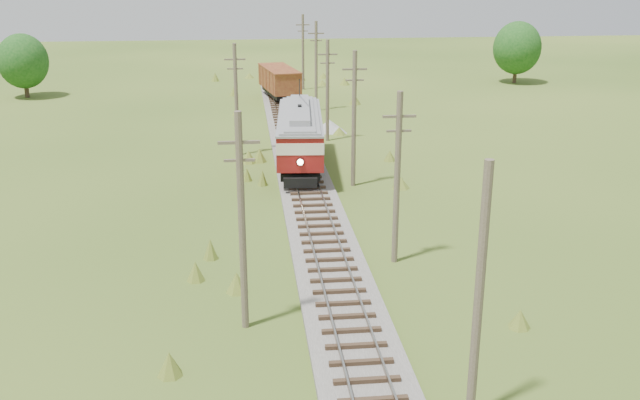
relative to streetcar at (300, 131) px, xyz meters
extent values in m
cube|color=#605B54|center=(0.00, -1.56, -2.66)|extent=(3.60, 96.00, 0.25)
cube|color=#726659|center=(-0.72, -1.56, -2.30)|extent=(0.08, 96.00, 0.17)
cube|color=#726659|center=(0.72, -1.56, -2.30)|extent=(0.08, 96.00, 0.17)
cube|color=#2D2116|center=(0.00, -1.56, -2.45)|extent=(2.40, 96.00, 0.16)
cube|color=black|center=(0.00, 0.00, -1.74)|extent=(3.51, 12.10, 0.49)
cube|color=maroon|center=(0.00, 0.00, -0.65)|extent=(4.05, 13.17, 1.19)
cube|color=beige|center=(0.00, 0.00, 0.32)|extent=(4.08, 13.24, 0.76)
cube|color=black|center=(0.00, 0.00, 0.32)|extent=(4.07, 12.66, 0.59)
cube|color=maroon|center=(0.00, 0.00, 0.86)|extent=(4.05, 13.17, 0.32)
cube|color=gray|center=(0.00, 0.00, 1.22)|extent=(4.12, 13.31, 0.41)
cube|color=gray|center=(0.00, 0.00, 1.58)|extent=(2.13, 9.81, 0.43)
sphere|color=#FFF2BF|center=(-0.52, -6.54, -0.49)|extent=(0.39, 0.39, 0.39)
cylinder|color=black|center=(0.15, 1.94, 2.81)|extent=(0.46, 5.03, 2.09)
cylinder|color=black|center=(-1.20, -4.83, -1.79)|extent=(0.20, 0.87, 0.87)
cylinder|color=black|center=(0.42, -4.96, -1.79)|extent=(0.20, 0.87, 0.87)
cylinder|color=black|center=(-0.42, 4.96, -1.79)|extent=(0.20, 0.87, 0.87)
cylinder|color=black|center=(1.20, 4.83, -1.79)|extent=(0.20, 0.87, 0.87)
cube|color=black|center=(0.00, 27.52, -1.84)|extent=(3.57, 8.22, 0.55)
cube|color=maroon|center=(0.00, 27.52, -0.46)|extent=(4.28, 9.19, 2.21)
cube|color=maroon|center=(0.00, 27.52, 0.70)|extent=(4.37, 9.37, 0.13)
cylinder|color=black|center=(-0.38, 24.77, -1.78)|extent=(0.28, 0.89, 0.88)
cylinder|color=black|center=(1.25, 25.04, -1.78)|extent=(0.28, 0.89, 0.88)
cylinder|color=black|center=(-1.25, 29.99, -1.78)|extent=(0.28, 0.89, 0.88)
cylinder|color=black|center=(0.38, 30.27, -1.78)|extent=(0.28, 0.89, 0.88)
cone|color=gray|center=(3.61, 11.93, -2.26)|extent=(2.76, 2.76, 1.04)
cone|color=gray|center=(4.30, 11.07, -2.48)|extent=(1.55, 1.55, 0.60)
cylinder|color=brown|center=(3.10, -30.56, 1.62)|extent=(0.30, 0.30, 8.80)
cylinder|color=brown|center=(3.30, -17.56, 1.52)|extent=(0.30, 0.30, 8.60)
cube|color=brown|center=(3.30, -17.56, 4.62)|extent=(1.60, 0.12, 0.12)
cube|color=brown|center=(3.30, -17.56, 3.92)|extent=(1.20, 0.10, 0.10)
cylinder|color=brown|center=(3.20, -4.56, 1.72)|extent=(0.30, 0.30, 9.00)
cube|color=brown|center=(3.20, -4.56, 5.02)|extent=(1.60, 0.12, 0.12)
cube|color=brown|center=(3.20, -4.56, 4.32)|extent=(1.20, 0.10, 0.10)
cylinder|color=brown|center=(3.00, 8.44, 1.42)|extent=(0.30, 0.30, 8.40)
cube|color=brown|center=(3.00, 8.44, 4.42)|extent=(1.60, 0.12, 0.12)
cube|color=brown|center=(3.00, 8.44, 3.72)|extent=(1.20, 0.10, 0.10)
cylinder|color=brown|center=(3.40, 21.44, 1.67)|extent=(0.30, 0.30, 8.90)
cube|color=brown|center=(3.40, 21.44, 4.92)|extent=(1.60, 0.12, 0.12)
cube|color=brown|center=(3.40, 21.44, 4.22)|extent=(1.20, 0.10, 0.10)
cylinder|color=brown|center=(3.20, 34.44, 1.57)|extent=(0.30, 0.30, 8.70)
cube|color=brown|center=(3.20, 34.44, 4.72)|extent=(1.60, 0.12, 0.12)
cube|color=brown|center=(3.20, 34.44, 4.02)|extent=(1.20, 0.10, 0.10)
cylinder|color=brown|center=(-4.20, -23.56, 1.72)|extent=(0.30, 0.30, 9.00)
cube|color=brown|center=(-4.20, -23.56, 5.02)|extent=(1.60, 0.12, 0.12)
cube|color=brown|center=(-4.20, -23.56, 4.32)|extent=(1.20, 0.10, 0.10)
cylinder|color=brown|center=(-4.50, 4.44, 1.52)|extent=(0.30, 0.30, 8.60)
cube|color=brown|center=(-4.50, 4.44, 4.62)|extent=(1.60, 0.12, 0.12)
cube|color=brown|center=(-4.50, 4.44, 3.92)|extent=(1.20, 0.10, 0.10)
cylinder|color=#38281C|center=(-28.00, 32.44, -1.61)|extent=(0.50, 0.50, 2.34)
ellipsoid|color=#144415|center=(-28.00, 32.44, 1.25)|extent=(5.46, 5.46, 6.01)
cylinder|color=#38281C|center=(30.00, 36.44, -1.52)|extent=(0.50, 0.50, 2.52)
ellipsoid|color=#144415|center=(30.00, 36.44, 1.56)|extent=(5.88, 5.88, 6.47)
camera|label=1|loc=(-3.99, -49.97, 11.43)|focal=40.00mm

